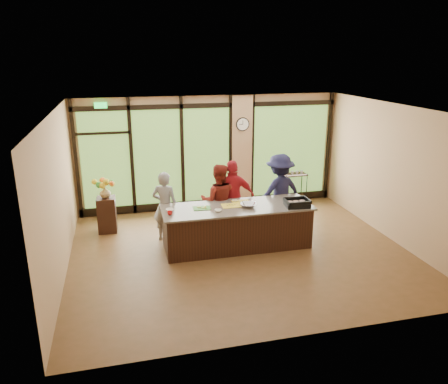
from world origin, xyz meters
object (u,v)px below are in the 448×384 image
island_base (237,227)px  flower_stand (107,215)px  bar_cart (294,184)px  roasting_pan (297,204)px  cook_left (165,206)px  cook_right (279,192)px

island_base → flower_stand: island_base is taller
bar_cart → island_base: bearing=-135.0°
bar_cart → roasting_pan: bearing=-113.1°
cook_left → roasting_pan: size_ratio=3.18×
cook_left → island_base: bearing=178.5°
island_base → bar_cart: size_ratio=3.36×
roasting_pan → flower_stand: size_ratio=0.60×
flower_stand → bar_cart: size_ratio=0.91×
island_base → cook_left: bearing=153.7°
cook_right → cook_left: bearing=-10.8°
island_base → cook_right: (1.25, 0.76, 0.47)m
island_base → flower_stand: (-2.73, 1.54, -0.02)m
roasting_pan → cook_left: bearing=165.5°
roasting_pan → bar_cart: (1.09, 2.74, -0.41)m
island_base → bar_cart: 3.38m
roasting_pan → bar_cart: bearing=74.4°
flower_stand → cook_right: bearing=-8.4°
island_base → flower_stand: size_ratio=3.70×
cook_left → cook_right: size_ratio=0.87×
island_base → roasting_pan: roasting_pan is taller
island_base → cook_right: 1.53m
cook_left → cook_right: 2.70m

